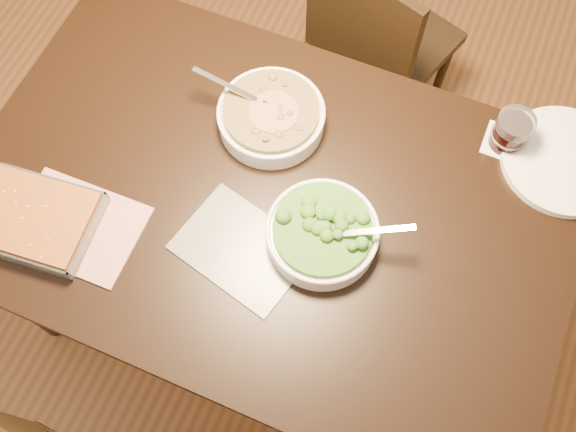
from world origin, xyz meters
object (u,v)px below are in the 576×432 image
object	(u,v)px
table	(269,218)
wine_tumbler	(511,131)
stew_bowl	(271,116)
dinner_plate	(564,161)
baking_dish	(33,219)
broccoli_bowl	(322,233)
chair_far	(375,42)

from	to	relation	value
table	wine_tumbler	world-z (taller)	wine_tumbler
stew_bowl	dinner_plate	xyz separation A→B (m)	(0.67, 0.17, -0.03)
stew_bowl	dinner_plate	bearing A→B (deg)	13.99
dinner_plate	baking_dish	bearing A→B (deg)	-149.86
table	broccoli_bowl	world-z (taller)	broccoli_bowl
broccoli_bowl	stew_bowl	bearing A→B (deg)	133.78
broccoli_bowl	dinner_plate	bearing A→B (deg)	41.53
baking_dish	chair_far	bearing A→B (deg)	59.03
chair_far	wine_tumbler	bearing A→B (deg)	155.59
wine_tumbler	table	bearing A→B (deg)	-142.00
wine_tumbler	chair_far	world-z (taller)	wine_tumbler
chair_far	broccoli_bowl	bearing A→B (deg)	117.35
table	chair_far	xyz separation A→B (m)	(0.03, 0.77, -0.20)
table	dinner_plate	size ratio (longest dim) A/B	4.80
stew_bowl	broccoli_bowl	bearing A→B (deg)	-46.22
dinner_plate	chair_far	distance (m)	0.77
table	dinner_plate	xyz separation A→B (m)	(0.60, 0.36, 0.11)
stew_bowl	wine_tumbler	bearing A→B (deg)	17.43
table	stew_bowl	bearing A→B (deg)	110.83
stew_bowl	chair_far	world-z (taller)	stew_bowl
stew_bowl	baking_dish	size ratio (longest dim) A/B	0.97
broccoli_bowl	wine_tumbler	world-z (taller)	wine_tumbler
baking_dish	table	bearing A→B (deg)	23.37
table	baking_dish	distance (m)	0.54
dinner_plate	wine_tumbler	bearing A→B (deg)	180.00
dinner_plate	chair_far	xyz separation A→B (m)	(-0.57, 0.41, -0.31)
wine_tumbler	dinner_plate	xyz separation A→B (m)	(0.14, 0.00, -0.04)
baking_dish	stew_bowl	bearing A→B (deg)	43.64
baking_dish	dinner_plate	world-z (taller)	baking_dish
baking_dish	wine_tumbler	distance (m)	1.10
broccoli_bowl	baking_dish	size ratio (longest dim) A/B	0.93
wine_tumbler	chair_far	xyz separation A→B (m)	(-0.44, 0.41, -0.35)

